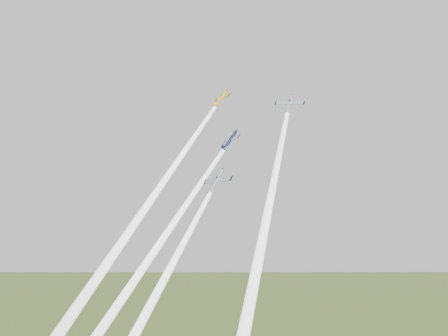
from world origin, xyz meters
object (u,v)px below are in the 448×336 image
(plane_yellow, at_px, (221,98))
(plane_navy, at_px, (230,140))
(plane_silver_right, at_px, (289,104))
(plane_silver_low, at_px, (216,181))

(plane_yellow, relative_size, plane_navy, 0.92)
(plane_silver_right, height_order, plane_silver_low, plane_silver_right)
(plane_silver_low, bearing_deg, plane_navy, 116.83)
(plane_yellow, xyz_separation_m, plane_silver_low, (10.85, -14.53, -23.07))
(plane_navy, bearing_deg, plane_silver_low, -44.70)
(plane_navy, bearing_deg, plane_yellow, 168.64)
(plane_silver_low, bearing_deg, plane_yellow, 130.42)
(plane_yellow, distance_m, plane_navy, 14.37)
(plane_yellow, distance_m, plane_silver_right, 25.10)
(plane_silver_right, bearing_deg, plane_silver_low, -162.60)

